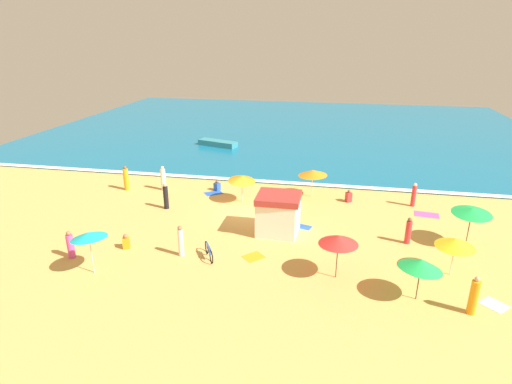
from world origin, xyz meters
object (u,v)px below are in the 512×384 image
object	(u,v)px
parked_bicycle	(209,251)
beachgoer_6	(217,186)
beach_umbrella_0	(472,211)
beach_umbrella_4	(456,243)
lifeguard_cabana	(278,214)
beachgoer_5	(126,242)
beachgoer_8	(126,179)
beach_umbrella_6	(421,264)
beachgoer_7	(408,231)
beachgoer_9	(414,195)
beachgoer_11	(349,197)
beachgoer_4	(163,179)
beachgoer_2	(295,198)
beachgoer_3	(181,241)
beachgoer_10	(474,296)
small_boat_0	(218,143)
beach_umbrella_5	(313,173)
beach_umbrella_1	(338,240)
beach_umbrella_2	(89,235)
beachgoer_0	(70,245)
beach_umbrella_3	(242,178)
beachgoer_1	(166,196)

from	to	relation	value
parked_bicycle	beachgoer_6	bearing A→B (deg)	103.69
beachgoer_6	beach_umbrella_0	bearing A→B (deg)	-20.18
beach_umbrella_4	lifeguard_cabana	bearing A→B (deg)	161.77
beachgoer_5	beachgoer_8	size ratio (longest dim) A/B	0.45
beach_umbrella_6	beach_umbrella_0	bearing A→B (deg)	58.88
beach_umbrella_6	beachgoer_7	world-z (taller)	beach_umbrella_6
beachgoer_9	beachgoer_11	world-z (taller)	beachgoer_9
beach_umbrella_4	beachgoer_5	distance (m)	17.32
beachgoer_4	beachgoer_6	size ratio (longest dim) A/B	2.32
beachgoer_2	beachgoer_8	bearing A→B (deg)	179.17
beach_umbrella_0	beachgoer_4	bearing A→B (deg)	165.37
beachgoer_3	beachgoer_10	world-z (taller)	beachgoer_10
lifeguard_cabana	beachgoer_10	world-z (taller)	lifeguard_cabana
beach_umbrella_0	small_boat_0	distance (m)	27.80
beachgoer_11	small_boat_0	size ratio (longest dim) A/B	0.20
beach_umbrella_0	beach_umbrella_5	distance (m)	11.04
beach_umbrella_4	beachgoer_9	xyz separation A→B (m)	(-0.50, 9.08, -0.95)
beach_umbrella_1	beachgoer_6	xyz separation A→B (m)	(-9.22, 10.85, -1.73)
beach_umbrella_2	small_boat_0	distance (m)	25.88
parked_bicycle	beachgoer_11	xyz separation A→B (m)	(7.46, 9.74, 0.01)
beachgoer_0	beachgoer_4	xyz separation A→B (m)	(0.70, 10.89, 0.18)
beachgoer_2	beachgoer_9	xyz separation A→B (m)	(8.20, 0.99, 0.51)
beach_umbrella_1	beachgoer_3	world-z (taller)	beach_umbrella_1
beachgoer_4	beachgoer_8	bearing A→B (deg)	-169.59
beach_umbrella_4	beach_umbrella_6	size ratio (longest dim) A/B	0.78
lifeguard_cabana	beachgoer_4	bearing A→B (deg)	149.43
beachgoer_2	beachgoer_7	bearing A→B (deg)	-35.16
beachgoer_5	beach_umbrella_4	bearing A→B (deg)	1.85
beachgoer_3	small_boat_0	xyz separation A→B (m)	(-4.63, 23.27, -0.47)
lifeguard_cabana	beachgoer_6	world-z (taller)	lifeguard_cabana
beach_umbrella_3	small_boat_0	xyz separation A→B (m)	(-6.11, 14.96, -1.38)
beachgoer_0	beachgoer_2	distance (m)	14.96
beach_umbrella_1	beachgoer_1	size ratio (longest dim) A/B	1.46
beachgoer_11	small_boat_0	bearing A→B (deg)	135.31
beachgoer_8	beachgoer_5	bearing A→B (deg)	-62.94
beach_umbrella_1	beach_umbrella_5	distance (m)	11.10
beachgoer_9	beachgoer_11	xyz separation A→B (m)	(-4.42, -0.03, -0.44)
beachgoer_0	beachgoer_8	world-z (taller)	beachgoer_8
beach_umbrella_0	beachgoer_3	distance (m)	16.11
beachgoer_1	beachgoer_0	bearing A→B (deg)	-107.59
lifeguard_cabana	beach_umbrella_1	xyz separation A→B (m)	(3.53, -4.39, 0.82)
beachgoer_6	beachgoer_7	size ratio (longest dim) A/B	0.52
lifeguard_cabana	beachgoer_8	size ratio (longest dim) A/B	1.32
beach_umbrella_2	small_boat_0	xyz separation A→B (m)	(-0.92, 25.81, -1.71)
beachgoer_5	beachgoer_7	world-z (taller)	beachgoer_7
beach_umbrella_2	beach_umbrella_5	world-z (taller)	beach_umbrella_2
beach_umbrella_1	beach_umbrella_2	distance (m)	12.15
lifeguard_cabana	beach_umbrella_4	bearing A→B (deg)	-18.23
beachgoer_0	beachgoer_6	distance (m)	12.53
beachgoer_2	small_boat_0	distance (m)	17.48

